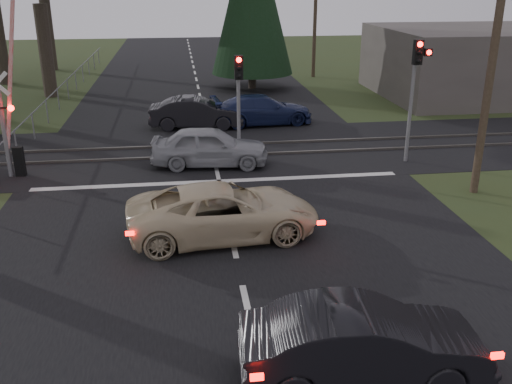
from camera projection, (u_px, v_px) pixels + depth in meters
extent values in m
plane|color=#313C1B|center=(246.00, 304.00, 12.74)|extent=(120.00, 120.00, 0.00)
cube|color=black|center=(216.00, 166.00, 22.00)|extent=(14.00, 100.00, 0.01)
cube|color=black|center=(212.00, 151.00, 23.86)|extent=(120.00, 8.00, 0.01)
cube|color=silver|center=(219.00, 181.00, 20.33)|extent=(13.00, 0.35, 0.00)
cube|color=#59544C|center=(214.00, 156.00, 23.10)|extent=(120.00, 0.12, 0.10)
cube|color=#59544C|center=(211.00, 145.00, 24.58)|extent=(120.00, 0.12, 0.10)
cylinder|color=slate|center=(4.00, 126.00, 20.20)|extent=(0.18, 0.18, 3.80)
cube|color=black|center=(0.00, 108.00, 19.90)|extent=(0.90, 0.06, 0.06)
sphere|color=#FF0C07|center=(11.00, 108.00, 19.88)|extent=(0.22, 0.22, 0.22)
cube|color=black|center=(19.00, 162.00, 20.72)|extent=(0.35, 0.25, 1.10)
cube|color=red|center=(11.00, 65.00, 19.53)|extent=(1.16, 0.10, 5.93)
cylinder|color=slate|center=(410.00, 114.00, 21.91)|extent=(0.14, 0.14, 3.80)
cube|color=black|center=(418.00, 52.00, 20.91)|extent=(0.32, 0.24, 0.90)
sphere|color=#FF0C07|center=(420.00, 44.00, 20.68)|extent=(0.20, 0.20, 0.20)
sphere|color=black|center=(419.00, 53.00, 20.79)|extent=(0.18, 0.18, 0.18)
sphere|color=black|center=(418.00, 61.00, 20.89)|extent=(0.18, 0.18, 0.18)
cube|color=black|center=(428.00, 52.00, 20.95)|extent=(0.28, 0.22, 0.28)
sphere|color=#FF0C07|center=(429.00, 52.00, 20.84)|extent=(0.18, 0.18, 0.18)
cylinder|color=slate|center=(239.00, 120.00, 22.31)|extent=(0.14, 0.14, 3.20)
cube|color=black|center=(239.00, 68.00, 21.41)|extent=(0.32, 0.24, 0.90)
sphere|color=#FF0C07|center=(239.00, 60.00, 21.19)|extent=(0.20, 0.20, 0.20)
sphere|color=black|center=(239.00, 68.00, 21.29)|extent=(0.18, 0.18, 0.18)
sphere|color=black|center=(239.00, 76.00, 21.40)|extent=(0.18, 0.18, 0.18)
cylinder|color=#4C3D2D|center=(493.00, 57.00, 17.77)|extent=(0.26, 0.26, 9.00)
cylinder|color=#4C3D2D|center=(315.00, 12.00, 40.01)|extent=(0.26, 0.26, 9.00)
cylinder|color=#473D33|center=(46.00, 51.00, 33.81)|extent=(0.80, 0.80, 5.40)
cylinder|color=#473D33|center=(48.00, 34.00, 43.75)|extent=(0.80, 0.80, 5.40)
cylinder|color=#473D33|center=(252.00, 73.00, 36.92)|extent=(0.50, 0.50, 2.00)
cube|color=#59514C|center=(496.00, 62.00, 34.68)|extent=(14.00, 10.00, 4.00)
imported|color=beige|center=(224.00, 212.00, 15.82)|extent=(5.51, 2.91, 1.48)
imported|color=black|center=(363.00, 344.00, 10.14)|extent=(4.51, 1.77, 1.46)
imported|color=#929499|center=(210.00, 147.00, 21.80)|extent=(4.60, 2.24, 1.51)
imported|color=#172047|center=(262.00, 110.00, 27.99)|extent=(5.14, 2.52, 1.44)
imported|color=black|center=(196.00, 113.00, 27.31)|extent=(4.54, 1.85, 1.47)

